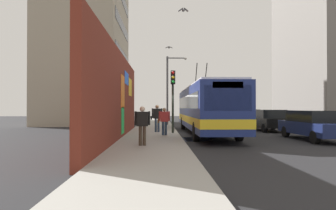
{
  "coord_description": "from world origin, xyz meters",
  "views": [
    {
      "loc": [
        -18.33,
        1.19,
        1.73
      ],
      "look_at": [
        1.62,
        0.58,
        1.92
      ],
      "focal_mm": 30.18,
      "sensor_mm": 36.0,
      "label": 1
    }
  ],
  "objects_px": {
    "city_bus": "(205,108)",
    "parked_car_navy": "(313,124)",
    "pedestrian_at_curb": "(164,119)",
    "pedestrian_near_wall": "(142,123)",
    "traffic_light": "(173,91)",
    "parked_car_black": "(269,120)",
    "pedestrian_midblock": "(157,116)",
    "street_lamp": "(170,85)",
    "parked_car_red": "(247,117)"
  },
  "relations": [
    {
      "from": "parked_car_navy",
      "to": "parked_car_red",
      "type": "bearing_deg",
      "value": 0.0
    },
    {
      "from": "pedestrian_near_wall",
      "to": "traffic_light",
      "type": "relative_size",
      "value": 0.42
    },
    {
      "from": "traffic_light",
      "to": "street_lamp",
      "type": "height_order",
      "value": "street_lamp"
    },
    {
      "from": "city_bus",
      "to": "street_lamp",
      "type": "xyz_separation_m",
      "value": [
        7.84,
        2.03,
        2.11
      ]
    },
    {
      "from": "pedestrian_midblock",
      "to": "parked_car_red",
      "type": "bearing_deg",
      "value": -47.38
    },
    {
      "from": "parked_car_navy",
      "to": "traffic_light",
      "type": "relative_size",
      "value": 1.21
    },
    {
      "from": "parked_car_red",
      "to": "parked_car_black",
      "type": "bearing_deg",
      "value": -180.0
    },
    {
      "from": "parked_car_navy",
      "to": "pedestrian_near_wall",
      "type": "relative_size",
      "value": 2.9
    },
    {
      "from": "parked_car_red",
      "to": "traffic_light",
      "type": "height_order",
      "value": "traffic_light"
    },
    {
      "from": "pedestrian_at_curb",
      "to": "traffic_light",
      "type": "relative_size",
      "value": 0.4
    },
    {
      "from": "pedestrian_at_curb",
      "to": "city_bus",
      "type": "bearing_deg",
      "value": -50.76
    },
    {
      "from": "parked_car_black",
      "to": "city_bus",
      "type": "bearing_deg",
      "value": 114.84
    },
    {
      "from": "city_bus",
      "to": "parked_car_black",
      "type": "relative_size",
      "value": 3.02
    },
    {
      "from": "city_bus",
      "to": "street_lamp",
      "type": "bearing_deg",
      "value": 14.49
    },
    {
      "from": "parked_car_red",
      "to": "pedestrian_at_curb",
      "type": "distance_m",
      "value": 12.68
    },
    {
      "from": "parked_car_navy",
      "to": "street_lamp",
      "type": "distance_m",
      "value": 13.86
    },
    {
      "from": "parked_car_black",
      "to": "parked_car_red",
      "type": "relative_size",
      "value": 0.98
    },
    {
      "from": "parked_car_black",
      "to": "street_lamp",
      "type": "distance_m",
      "value": 9.53
    },
    {
      "from": "parked_car_black",
      "to": "traffic_light",
      "type": "bearing_deg",
      "value": 114.17
    },
    {
      "from": "parked_car_black",
      "to": "traffic_light",
      "type": "xyz_separation_m",
      "value": [
        -3.3,
        7.35,
        1.96
      ]
    },
    {
      "from": "traffic_light",
      "to": "parked_car_black",
      "type": "bearing_deg",
      "value": -65.83
    },
    {
      "from": "parked_car_red",
      "to": "pedestrian_at_curb",
      "type": "relative_size",
      "value": 2.69
    },
    {
      "from": "parked_car_navy",
      "to": "pedestrian_at_curb",
      "type": "xyz_separation_m",
      "value": [
        1.38,
        7.91,
        0.23
      ]
    },
    {
      "from": "parked_car_navy",
      "to": "parked_car_black",
      "type": "distance_m",
      "value": 6.01
    },
    {
      "from": "city_bus",
      "to": "parked_car_black",
      "type": "bearing_deg",
      "value": -65.16
    },
    {
      "from": "pedestrian_midblock",
      "to": "city_bus",
      "type": "bearing_deg",
      "value": -90.17
    },
    {
      "from": "city_bus",
      "to": "parked_car_navy",
      "type": "relative_size",
      "value": 2.64
    },
    {
      "from": "parked_car_black",
      "to": "pedestrian_at_curb",
      "type": "xyz_separation_m",
      "value": [
        -4.62,
        7.91,
        0.23
      ]
    },
    {
      "from": "parked_car_red",
      "to": "street_lamp",
      "type": "height_order",
      "value": "street_lamp"
    },
    {
      "from": "pedestrian_at_curb",
      "to": "pedestrian_near_wall",
      "type": "distance_m",
      "value": 4.51
    },
    {
      "from": "city_bus",
      "to": "parked_car_black",
      "type": "height_order",
      "value": "city_bus"
    },
    {
      "from": "pedestrian_midblock",
      "to": "street_lamp",
      "type": "height_order",
      "value": "street_lamp"
    },
    {
      "from": "pedestrian_near_wall",
      "to": "traffic_light",
      "type": "xyz_separation_m",
      "value": [
        5.72,
        -1.55,
        1.69
      ]
    },
    {
      "from": "parked_car_navy",
      "to": "traffic_light",
      "type": "distance_m",
      "value": 8.07
    },
    {
      "from": "parked_car_red",
      "to": "pedestrian_near_wall",
      "type": "height_order",
      "value": "pedestrian_near_wall"
    },
    {
      "from": "parked_car_black",
      "to": "parked_car_navy",
      "type": "bearing_deg",
      "value": 180.0
    },
    {
      "from": "city_bus",
      "to": "traffic_light",
      "type": "bearing_deg",
      "value": 112.52
    },
    {
      "from": "parked_car_red",
      "to": "traffic_light",
      "type": "xyz_separation_m",
      "value": [
        -8.59,
        7.35,
        1.96
      ]
    },
    {
      "from": "pedestrian_midblock",
      "to": "parked_car_navy",
      "type": "bearing_deg",
      "value": -113.38
    },
    {
      "from": "traffic_light",
      "to": "pedestrian_at_curb",
      "type": "bearing_deg",
      "value": 156.96
    },
    {
      "from": "parked_car_red",
      "to": "city_bus",
      "type": "bearing_deg",
      "value": 145.95
    },
    {
      "from": "parked_car_black",
      "to": "pedestrian_midblock",
      "type": "bearing_deg",
      "value": 106.02
    },
    {
      "from": "pedestrian_at_curb",
      "to": "traffic_light",
      "type": "xyz_separation_m",
      "value": [
        1.32,
        -0.56,
        1.73
      ]
    },
    {
      "from": "city_bus",
      "to": "pedestrian_midblock",
      "type": "relative_size",
      "value": 7.11
    },
    {
      "from": "parked_car_black",
      "to": "traffic_light",
      "type": "distance_m",
      "value": 8.29
    },
    {
      "from": "pedestrian_near_wall",
      "to": "traffic_light",
      "type": "bearing_deg",
      "value": -15.17
    },
    {
      "from": "parked_car_red",
      "to": "parked_car_navy",
      "type": "bearing_deg",
      "value": -180.0
    },
    {
      "from": "city_bus",
      "to": "pedestrian_midblock",
      "type": "bearing_deg",
      "value": 89.83
    },
    {
      "from": "pedestrian_midblock",
      "to": "street_lamp",
      "type": "distance_m",
      "value": 8.34
    },
    {
      "from": "pedestrian_midblock",
      "to": "traffic_light",
      "type": "distance_m",
      "value": 2.09
    }
  ]
}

